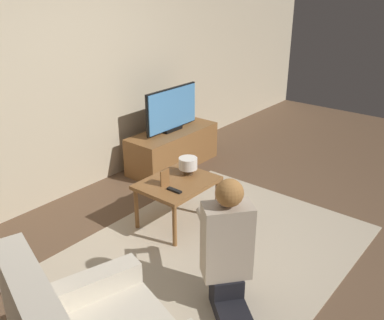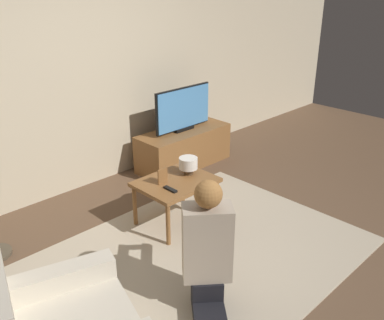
% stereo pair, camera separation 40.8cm
% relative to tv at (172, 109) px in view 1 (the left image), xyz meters
% --- Properties ---
extents(ground_plane, '(10.00, 10.00, 0.00)m').
position_rel_tv_xyz_m(ground_plane, '(-1.24, -1.52, -0.74)').
color(ground_plane, brown).
extents(wall_back, '(10.00, 0.06, 2.60)m').
position_rel_tv_xyz_m(wall_back, '(-1.24, 0.41, 0.56)').
color(wall_back, beige).
rests_on(wall_back, ground_plane).
extents(rug, '(2.79, 2.05, 0.02)m').
position_rel_tv_xyz_m(rug, '(-1.24, -1.52, -0.74)').
color(rug, '#BCAD93').
rests_on(rug, ground_plane).
extents(tv_stand, '(1.23, 0.48, 0.47)m').
position_rel_tv_xyz_m(tv_stand, '(0.00, -0.00, -0.51)').
color(tv_stand, brown).
rests_on(tv_stand, ground_plane).
extents(tv, '(0.86, 0.08, 0.54)m').
position_rel_tv_xyz_m(tv, '(0.00, 0.00, 0.00)').
color(tv, black).
rests_on(tv, tv_stand).
extents(coffee_table, '(0.71, 0.56, 0.46)m').
position_rel_tv_xyz_m(coffee_table, '(-1.02, -0.97, -0.34)').
color(coffee_table, brown).
rests_on(coffee_table, ground_plane).
extents(person_kneeling, '(0.68, 0.75, 1.01)m').
position_rel_tv_xyz_m(person_kneeling, '(-1.64, -1.97, -0.23)').
color(person_kneeling, black).
rests_on(person_kneeling, rug).
extents(picture_frame, '(0.11, 0.01, 0.15)m').
position_rel_tv_xyz_m(picture_frame, '(-1.14, -0.93, -0.21)').
color(picture_frame, brown).
rests_on(picture_frame, coffee_table).
extents(table_lamp, '(0.18, 0.18, 0.17)m').
position_rel_tv_xyz_m(table_lamp, '(-0.83, -0.94, -0.18)').
color(table_lamp, '#4C3823').
rests_on(table_lamp, coffee_table).
extents(remote, '(0.04, 0.15, 0.02)m').
position_rel_tv_xyz_m(remote, '(-1.18, -1.08, -0.28)').
color(remote, black).
rests_on(remote, coffee_table).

